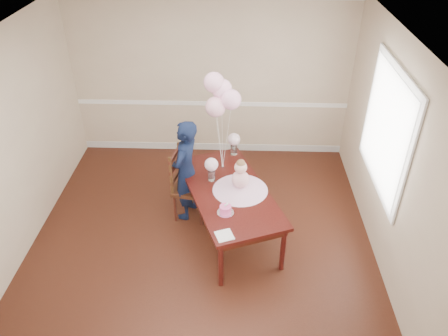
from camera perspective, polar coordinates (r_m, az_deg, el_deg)
The scene contains 48 objects.
floor at distance 5.83m, azimuth -3.02°, elevation -10.46°, with size 4.50×5.00×0.00m, color black.
ceiling at distance 4.39m, azimuth -4.10°, elevation 15.59°, with size 4.50×5.00×0.02m, color white.
wall_back at distance 7.20m, azimuth -1.70°, elevation 11.68°, with size 4.50×0.02×2.70m, color tan.
wall_left at distance 5.65m, azimuth -26.84°, elevation 1.08°, with size 0.02×5.00×2.70m, color tan.
wall_right at distance 5.27m, azimuth 21.65°, elevation 0.14°, with size 0.02×5.00×2.70m, color tan.
chair_rail_trim at distance 7.37m, azimuth -1.65°, elevation 8.42°, with size 4.50×0.02×0.07m, color white.
baseboard_trim at distance 7.77m, azimuth -1.55°, elevation 2.82°, with size 4.50×0.02×0.12m, color silver.
window_frame at distance 5.58m, azimuth 20.46°, elevation 4.72°, with size 0.02×1.66×1.56m, color white.
window_blinds at distance 5.57m, azimuth 20.29°, elevation 4.73°, with size 0.01×1.50×1.40m, color white.
dining_table_top at distance 5.64m, azimuth 0.61°, elevation -3.05°, with size 0.94×1.88×0.05m, color black.
table_apron at distance 5.68m, azimuth 0.60°, elevation -3.62°, with size 0.85×1.79×0.09m, color black.
table_leg_fl at distance 5.17m, azimuth -0.42°, elevation -12.53°, with size 0.07×0.07×0.66m, color black.
table_leg_fr at distance 5.39m, azimuth 7.70°, elevation -10.46°, with size 0.07×0.07×0.66m, color black.
table_leg_bl at distance 6.43m, azimuth -5.28°, elevation -1.83°, with size 0.07×0.07×0.66m, color black.
table_leg_br at distance 6.62m, azimuth 1.35°, elevation -0.56°, with size 0.07×0.07×0.66m, color black.
baby_skirt at distance 5.60m, azimuth 2.13°, elevation -2.47°, with size 0.71×0.71×0.09m, color #E1A6CA.
baby_torso at distance 5.53m, azimuth 2.16°, elevation -1.46°, with size 0.23×0.23×0.23m, color #EA94C4.
baby_head at distance 5.43m, azimuth 2.20°, elevation 0.08°, with size 0.16×0.16×0.16m, color beige.
baby_hair at distance 5.40m, azimuth 2.21°, elevation 0.58°, with size 0.11×0.11×0.11m, color brown.
cake_platter at distance 5.26m, azimuth 0.19°, elevation -5.84°, with size 0.21×0.21×0.01m, color white.
birthday_cake at distance 5.23m, azimuth 0.19°, elevation -5.41°, with size 0.14×0.14×0.09m, color #EF4B9A.
cake_flower_a at distance 5.19m, azimuth 0.19°, elevation -4.89°, with size 0.03×0.03×0.03m, color silver.
cake_flower_b at distance 5.21m, azimuth 0.42°, elevation -4.71°, with size 0.03×0.03×0.03m, color white.
rose_vase_near at distance 5.76m, azimuth -1.63°, elevation -0.94°, with size 0.09×0.09×0.15m, color white.
roses_near at distance 5.67m, azimuth -1.66°, elevation 0.46°, with size 0.18×0.18×0.18m, color beige.
rose_vase_far at distance 6.31m, azimuth 1.28°, elevation 2.44°, with size 0.09×0.09×0.15m, color silver.
roses_far at distance 6.22m, azimuth 1.30°, elevation 3.76°, with size 0.18×0.18×0.18m, color silver.
napkin at distance 4.96m, azimuth 0.05°, elevation -8.80°, with size 0.19×0.19×0.01m, color white.
balloon_weight at distance 6.05m, azimuth -0.17°, elevation 0.16°, with size 0.04×0.04×0.02m, color silver.
balloon_a at distance 5.56m, azimuth -1.11°, elevation 7.98°, with size 0.26×0.26×0.26m, color #EDA7BB.
balloon_b at distance 5.53m, azimuth 0.91°, elevation 8.93°, with size 0.26×0.26×0.26m, color #F3ACD0.
balloon_c at distance 5.59m, azimuth -0.31°, elevation 10.28°, with size 0.26×0.26×0.26m, color #FEB4D8.
balloon_d at distance 5.54m, azimuth -1.32°, elevation 11.11°, with size 0.26×0.26×0.26m, color #F3ACCA.
balloon_ribbon_a at distance 5.82m, azimuth -0.61°, elevation 3.31°, with size 0.00×0.00×0.79m, color white.
balloon_ribbon_b at distance 5.81m, azimuth 0.34°, elevation 3.75°, with size 0.00×0.00×0.88m, color white.
balloon_ribbon_c at distance 5.83m, azimuth -0.23°, elevation 4.42°, with size 0.00×0.00×0.98m, color white.
balloon_ribbon_d at distance 5.80m, azimuth -0.71°, elevation 4.79°, with size 0.00×0.00×1.07m, color white.
dining_chair_seat at distance 6.07m, azimuth -4.32°, elevation -2.62°, with size 0.46×0.46×0.05m, color #33190E.
chair_leg_fl at distance 6.13m, azimuth -6.40°, elevation -5.23°, with size 0.04×0.04×0.45m, color #35140E.
chair_leg_fr at distance 6.04m, azimuth -3.01°, elevation -5.76°, with size 0.04×0.04×0.45m, color #33130D.
chair_leg_bl at distance 6.41m, azimuth -5.36°, elevation -3.18°, with size 0.04×0.04×0.45m, color #39210F.
chair_leg_br at distance 6.32m, azimuth -2.11°, elevation -3.64°, with size 0.04×0.04×0.45m, color #39200F.
chair_back_post_l at distance 5.81m, azimuth -6.93°, elevation -1.03°, with size 0.04×0.04×0.58m, color #3C2210.
chair_back_post_r at distance 6.10m, azimuth -5.81°, elevation 0.94°, with size 0.04×0.04×0.58m, color #361F0E.
chair_slat_low at distance 6.02m, azimuth -6.29°, elevation -1.00°, with size 0.03×0.42×0.05m, color #3B1B10.
chair_slat_mid at distance 5.93m, azimuth -6.38°, elevation 0.31°, with size 0.03×0.42×0.05m, color #3B1710.
chair_slat_top at distance 5.84m, azimuth -6.49°, elevation 1.67°, with size 0.03×0.42×0.05m, color #3E1810.
woman at distance 5.94m, azimuth -5.00°, elevation -0.35°, with size 0.54×0.36×1.48m, color black.
Camera 1 is at (0.46, -4.14, 4.08)m, focal length 35.00 mm.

